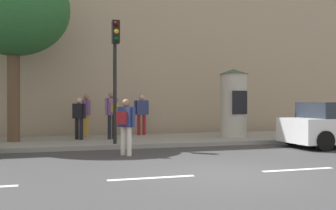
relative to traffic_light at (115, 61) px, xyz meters
The scene contains 12 objects.
ground_plane 6.19m from the traffic_light, 73.07° to the right, with size 80.00×80.00×0.00m, color #38383A.
sidewalk_curb 3.68m from the traffic_light, 47.88° to the left, with size 36.00×4.00×0.15m, color gray.
lane_markings 6.19m from the traffic_light, 73.07° to the right, with size 25.80×0.16×0.01m.
building_backdrop 7.48m from the traffic_light, 76.74° to the left, with size 36.00×5.00×11.31m, color tan.
traffic_light is the anchor object (origin of this frame).
poster_column 5.25m from the traffic_light, 14.87° to the left, with size 1.15×1.15×2.68m.
street_tree 4.22m from the traffic_light, 150.12° to the left, with size 3.89×3.89×6.31m.
pedestrian_in_light_jacket 2.59m from the traffic_light, 89.86° to the right, with size 0.53×0.54×1.62m.
pedestrian_in_dark_shirt 2.45m from the traffic_light, 84.70° to the left, with size 0.54×0.50×1.77m.
pedestrian_near_pole 2.91m from the traffic_light, 117.14° to the left, with size 0.47×0.48×1.54m.
pedestrian_with_bag 3.74m from the traffic_light, 101.21° to the left, with size 0.37×0.60×1.71m.
pedestrian_tallest 4.00m from the traffic_light, 63.36° to the left, with size 0.63×0.27×1.69m.
Camera 1 is at (-3.72, -7.79, 1.54)m, focal length 42.72 mm.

